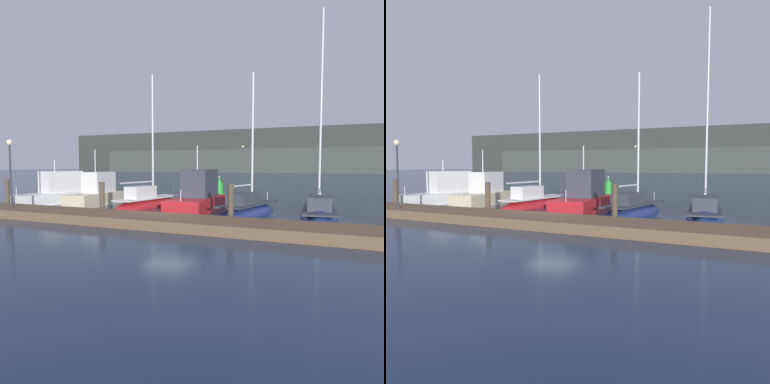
{
  "view_description": "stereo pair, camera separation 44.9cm",
  "coord_description": "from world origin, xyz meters",
  "views": [
    {
      "loc": [
        9.34,
        -17.24,
        2.79
      ],
      "look_at": [
        0.0,
        3.03,
        1.2
      ],
      "focal_mm": 35.0,
      "sensor_mm": 36.0,
      "label": 1
    },
    {
      "loc": [
        9.74,
        -17.05,
        2.79
      ],
      "look_at": [
        0.0,
        3.03,
        1.2
      ],
      "focal_mm": 35.0,
      "sensor_mm": 36.0,
      "label": 2
    }
  ],
  "objects": [
    {
      "name": "sailboat_berth_5",
      "position": [
        3.41,
        3.14,
        0.14
      ],
      "size": [
        2.63,
        6.55,
        8.65
      ],
      "color": "navy",
      "rests_on": "ground"
    },
    {
      "name": "mooring_pile_1",
      "position": [
        -3.72,
        -0.72,
        0.94
      ],
      "size": [
        0.28,
        0.28,
        1.88
      ],
      "primitive_type": "cylinder",
      "color": "#4C3D2D",
      "rests_on": "ground"
    },
    {
      "name": "sailboat_berth_3",
      "position": [
        -3.91,
        4.35,
        0.17
      ],
      "size": [
        2.35,
        6.99,
        9.52
      ],
      "color": "red",
      "rests_on": "ground"
    },
    {
      "name": "ground_plane",
      "position": [
        0.0,
        0.0,
        0.0
      ],
      "size": [
        400.0,
        400.0,
        0.0
      ],
      "primitive_type": "plane",
      "color": "#192D4C"
    },
    {
      "name": "dock_lamppost",
      "position": [
        -8.39,
        -2.69,
        2.98
      ],
      "size": [
        0.32,
        0.32,
        3.76
      ],
      "color": "#2D2D33",
      "rests_on": "dock"
    },
    {
      "name": "hillside_backdrop",
      "position": [
        -3.99,
        135.25,
        8.03
      ],
      "size": [
        240.0,
        23.0,
        17.43
      ],
      "color": "#333833",
      "rests_on": "ground"
    },
    {
      "name": "motorboat_berth_1",
      "position": [
        -11.18,
        3.37,
        0.46
      ],
      "size": [
        3.03,
        7.03,
        3.74
      ],
      "color": "white",
      "rests_on": "ground"
    },
    {
      "name": "sailboat_berth_6",
      "position": [
        7.16,
        4.0,
        0.13
      ],
      "size": [
        2.89,
        8.48,
        12.01
      ],
      "color": "navy",
      "rests_on": "ground"
    },
    {
      "name": "mooring_pile_0",
      "position": [
        -11.15,
        -0.72,
        0.97
      ],
      "size": [
        0.28,
        0.28,
        1.94
      ],
      "primitive_type": "cylinder",
      "color": "#4C3D2D",
      "rests_on": "ground"
    },
    {
      "name": "mooring_pile_2",
      "position": [
        3.72,
        -0.72,
        0.97
      ],
      "size": [
        0.28,
        0.28,
        1.94
      ],
      "primitive_type": "cylinder",
      "color": "#4C3D2D",
      "rests_on": "ground"
    },
    {
      "name": "motorboat_berth_4",
      "position": [
        0.1,
        3.59,
        0.49
      ],
      "size": [
        3.0,
        6.8,
        4.57
      ],
      "color": "red",
      "rests_on": "ground"
    },
    {
      "name": "motorboat_berth_2",
      "position": [
        -7.71,
        3.64,
        0.47
      ],
      "size": [
        2.57,
        5.9,
        4.39
      ],
      "color": "beige",
      "rests_on": "ground"
    },
    {
      "name": "channel_buoy",
      "position": [
        -3.38,
        16.68,
        0.63
      ],
      "size": [
        1.08,
        1.08,
        1.75
      ],
      "color": "green",
      "rests_on": "ground"
    },
    {
      "name": "dock",
      "position": [
        0.0,
        -2.37,
        0.23
      ],
      "size": [
        28.31,
        2.8,
        0.45
      ],
      "primitive_type": "cube",
      "color": "brown",
      "rests_on": "ground"
    }
  ]
}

